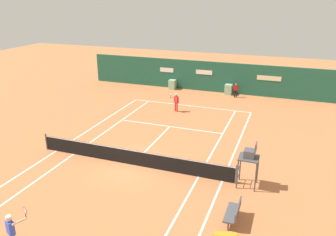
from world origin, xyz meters
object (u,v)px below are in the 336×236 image
(player_on_baseline, at_px, (176,101))
(tennis_ball_mid_court, at_px, (130,135))
(tennis_ball_by_sideline, at_px, (210,112))
(player_near_side, at_px, (12,230))
(umpire_chair, at_px, (249,157))
(player_bench, at_px, (234,212))
(ball_kid_centre_post, at_px, (236,89))
(tennis_ball_near_service_line, at_px, (189,112))

(player_on_baseline, relative_size, tennis_ball_mid_court, 26.28)
(tennis_ball_mid_court, distance_m, tennis_ball_by_sideline, 7.88)
(player_near_side, bearing_deg, umpire_chair, 68.95)
(player_bench, relative_size, tennis_ball_mid_court, 22.16)
(ball_kid_centre_post, relative_size, tennis_ball_mid_court, 20.24)
(tennis_ball_near_service_line, bearing_deg, umpire_chair, -58.31)
(player_on_baseline, bearing_deg, tennis_ball_mid_court, 94.77)
(player_on_baseline, distance_m, ball_kid_centre_post, 7.10)
(umpire_chair, height_order, tennis_ball_near_service_line, umpire_chair)
(tennis_ball_near_service_line, height_order, tennis_ball_by_sideline, same)
(player_on_baseline, distance_m, player_near_side, 17.72)
(player_on_baseline, bearing_deg, tennis_ball_near_service_line, -148.41)
(tennis_ball_near_service_line, relative_size, tennis_ball_by_sideline, 1.00)
(ball_kid_centre_post, distance_m, tennis_ball_mid_court, 12.99)
(player_near_side, distance_m, tennis_ball_by_sideline, 18.79)
(player_on_baseline, relative_size, player_near_side, 0.97)
(tennis_ball_mid_court, bearing_deg, umpire_chair, -24.08)
(tennis_ball_mid_court, bearing_deg, player_near_side, -85.54)
(player_near_side, bearing_deg, tennis_ball_mid_court, 117.69)
(player_on_baseline, bearing_deg, tennis_ball_by_sideline, -146.92)
(tennis_ball_by_sideline, bearing_deg, player_on_baseline, -164.66)
(tennis_ball_near_service_line, bearing_deg, ball_kid_centre_post, 62.32)
(player_on_baseline, height_order, tennis_ball_near_service_line, player_on_baseline)
(player_bench, distance_m, tennis_ball_mid_court, 11.07)
(player_near_side, height_order, ball_kid_centre_post, player_near_side)
(ball_kid_centre_post, bearing_deg, tennis_ball_near_service_line, 51.48)
(player_near_side, height_order, tennis_ball_by_sideline, player_near_side)
(tennis_ball_mid_court, xyz_separation_m, tennis_ball_by_sideline, (4.15, 6.70, 0.00))
(tennis_ball_near_service_line, bearing_deg, player_near_side, -94.80)
(player_bench, distance_m, tennis_ball_by_sideline, 14.45)
(tennis_ball_mid_court, bearing_deg, ball_kid_centre_post, 65.55)
(ball_kid_centre_post, bearing_deg, player_near_side, 68.48)
(umpire_chair, relative_size, tennis_ball_by_sideline, 35.83)
(umpire_chair, distance_m, ball_kid_centre_post, 16.03)
(player_near_side, distance_m, ball_kid_centre_post, 24.00)
(umpire_chair, bearing_deg, player_near_side, 135.72)
(player_on_baseline, xyz_separation_m, player_near_side, (-0.45, -17.72, 0.04))
(umpire_chair, bearing_deg, tennis_ball_by_sideline, 23.02)
(player_on_baseline, height_order, ball_kid_centre_post, player_on_baseline)
(player_on_baseline, distance_m, tennis_ball_mid_court, 6.16)
(ball_kid_centre_post, xyz_separation_m, tennis_ball_by_sideline, (-1.22, -5.10, -0.76))
(player_bench, height_order, player_on_baseline, player_on_baseline)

